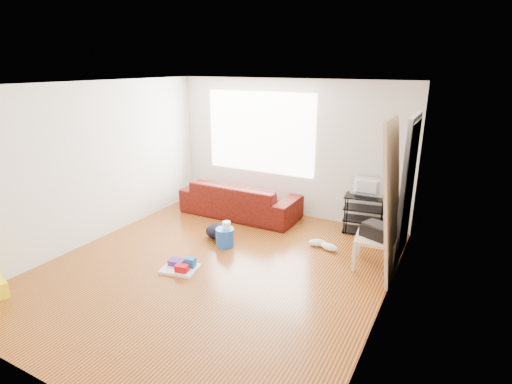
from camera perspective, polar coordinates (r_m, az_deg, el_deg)
The scene contains 12 objects.
room at distance 5.35m, azimuth -4.71°, elevation 1.66°, with size 4.51×5.01×2.51m.
sofa at distance 7.60m, azimuth -2.25°, elevation -3.29°, with size 2.22×0.87×0.65m, color #340300.
tv_stand at distance 6.95m, azimuth 15.11°, elevation -3.07°, with size 0.69×0.45×0.65m.
tv at distance 6.80m, azimuth 15.43°, elevation 0.66°, with size 0.54×0.07×0.31m, color black.
side_table at distance 5.84m, azimuth 16.73°, elevation -6.80°, with size 0.61×0.61×0.45m.
printer at distance 5.78m, azimuth 16.88°, elevation -5.27°, with size 0.46×0.41×0.20m.
bucket at distance 6.37m, azimuth -4.43°, elevation -7.65°, with size 0.29×0.29×0.29m, color #1D51B4.
toilet_paper at distance 6.30m, azimuth -4.21°, elevation -5.96°, with size 0.13×0.13×0.12m, color white.
cleaning_tray at distance 5.74m, azimuth -10.62°, elevation -10.41°, with size 0.54×0.46×0.17m.
backpack at distance 6.63m, azimuth -5.33°, elevation -6.65°, with size 0.45×0.36×0.25m, color black.
sneakers at distance 6.33m, azimuth 9.58°, elevation -7.46°, with size 0.51×0.26×0.12m.
door_panel at distance 5.83m, azimuth 17.79°, elevation -11.11°, with size 0.04×0.85×2.12m, color #9F7042.
Camera 1 is at (2.88, -4.15, 2.74)m, focal length 28.00 mm.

